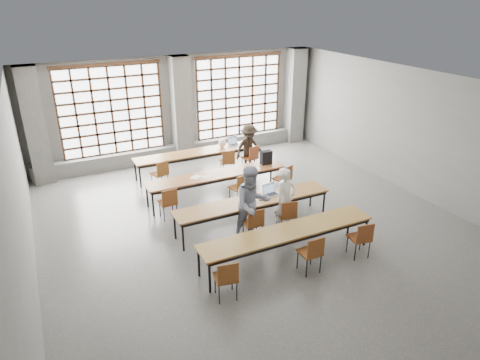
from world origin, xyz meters
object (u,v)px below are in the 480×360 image
Objects in this scene: chair_near_mid at (312,251)px; student_back at (249,148)px; desk_row_b at (217,176)px; desk_row_c at (253,202)px; chair_mid_centre at (240,186)px; red_pouch at (226,275)px; student_female at (252,204)px; chair_back_right at (251,156)px; phone at (262,200)px; chair_front_left at (254,221)px; chair_near_right at (362,236)px; chair_mid_left at (169,200)px; student_male at (285,200)px; chair_near_left at (227,276)px; desk_row_a at (197,154)px; chair_mid_right at (284,177)px; green_box at (250,197)px; plastic_bag at (222,143)px; backpack at (266,157)px; chair_back_mid at (228,160)px; chair_back_left at (161,172)px; laptop_back at (234,143)px; chair_front_right at (287,213)px; desk_row_d at (288,233)px; laptop_front at (271,192)px; mouse at (287,192)px.

student_back is (1.42, 5.55, 0.23)m from chair_near_mid.
desk_row_c is at bearing -85.35° from desk_row_b.
red_pouch is (-1.99, -3.42, -0.04)m from chair_mid_centre.
chair_back_right is at bearing 66.20° from student_female.
phone is at bearing 47.25° from red_pouch.
chair_front_left is 2.39m from chair_near_right.
student_back is at bearing 67.23° from student_female.
chair_mid_left is at bearing 90.48° from red_pouch.
chair_mid_left is 2.95m from student_male.
chair_near_left is (-3.35, -5.42, 0.00)m from chair_back_right.
chair_mid_right is (1.68, -2.54, -0.13)m from desk_row_a.
green_box is 3.90m from plastic_bag.
red_pouch is at bearing -134.72° from chair_mid_right.
backpack is at bearing 52.30° from red_pouch.
desk_row_a is 6.05m from chair_near_mid.
chair_back_mid is 5.97m from chair_near_left.
chair_back_left is at bearing 100.42° from student_male.
laptop_back is (2.72, 0.73, 0.25)m from chair_back_left.
chair_near_left is 6.65m from plastic_bag.
student_back is at bearing 63.04° from green_box.
chair_front_right is 1.83m from chair_near_right.
desk_row_c reaches higher than red_pouch.
backpack is at bearing -23.70° from chair_back_left.
desk_row_d is at bearing -58.95° from chair_mid_left.
chair_mid_centre reaches higher than desk_row_d.
chair_mid_centre is (1.65, -1.92, 0.00)m from chair_back_left.
chair_mid_left and chair_front_left have the same top height.
chair_near_right is 1.96m from student_male.
chair_front_right reaches higher than desk_row_a.
chair_near_left is at bearing -134.18° from laptop_front.
green_box reaches higher than red_pouch.
mouse is (2.33, -3.20, 0.21)m from chair_back_left.
chair_mid_left is at bearing -124.41° from desk_row_a.
phone reaches higher than desk_row_c.
chair_back_left and chair_back_right have the same top height.
desk_row_a is 4.48m from chair_front_right.
laptop_front is at bearing -57.93° from chair_back_left.
desk_row_c is 0.15m from green_box.
student_female is at bearing 86.87° from chair_front_left.
student_male reaches higher than laptop_front.
chair_near_mid is at bearing -88.26° from desk_row_a.
plastic_bag is at bearing 80.36° from chair_back_mid.
student_male is 1.06× the size of student_back.
chair_near_right is at bearing 0.04° from chair_near_mid.
chair_near_right is at bearing -76.93° from mouse.
laptop_back is (0.75, 4.55, 0.25)m from chair_front_right.
desk_row_b is 2.02m from phone.
desk_row_c is 4.14m from laptop_back.
plastic_bag is (0.63, 2.59, 0.34)m from chair_mid_centre.
desk_row_c and desk_row_d have the same top height.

